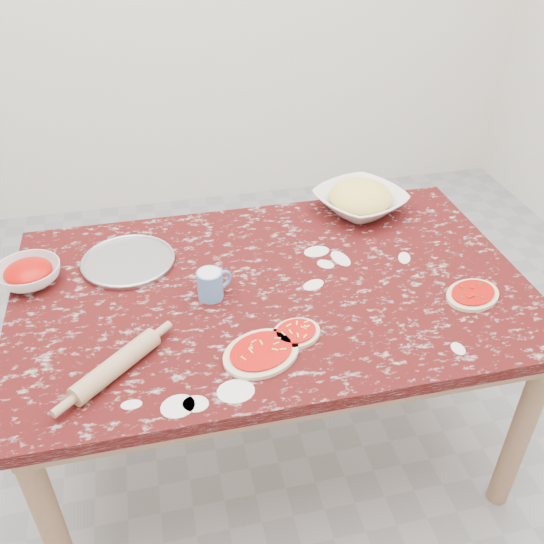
{
  "coord_description": "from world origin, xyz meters",
  "views": [
    {
      "loc": [
        -0.33,
        -1.45,
        1.87
      ],
      "look_at": [
        0.0,
        0.0,
        0.8
      ],
      "focal_mm": 38.99,
      "sensor_mm": 36.0,
      "label": 1
    }
  ],
  "objects_px": {
    "worktable": "(272,305)",
    "sauce_bowl": "(29,275)",
    "cheese_bowl": "(360,202)",
    "rolling_pin": "(116,366)",
    "flour_mug": "(211,284)",
    "pizza_tray": "(128,262)"
  },
  "relations": [
    {
      "from": "worktable",
      "to": "sauce_bowl",
      "type": "relative_size",
      "value": 8.09
    },
    {
      "from": "cheese_bowl",
      "to": "rolling_pin",
      "type": "relative_size",
      "value": 1.14
    },
    {
      "from": "worktable",
      "to": "flour_mug",
      "type": "bearing_deg",
      "value": -175.52
    },
    {
      "from": "sauce_bowl",
      "to": "cheese_bowl",
      "type": "bearing_deg",
      "value": 9.85
    },
    {
      "from": "cheese_bowl",
      "to": "rolling_pin",
      "type": "distance_m",
      "value": 1.13
    },
    {
      "from": "worktable",
      "to": "rolling_pin",
      "type": "height_order",
      "value": "rolling_pin"
    },
    {
      "from": "sauce_bowl",
      "to": "pizza_tray",
      "type": "bearing_deg",
      "value": 7.63
    },
    {
      "from": "sauce_bowl",
      "to": "rolling_pin",
      "type": "bearing_deg",
      "value": -60.74
    },
    {
      "from": "sauce_bowl",
      "to": "cheese_bowl",
      "type": "height_order",
      "value": "cheese_bowl"
    },
    {
      "from": "worktable",
      "to": "cheese_bowl",
      "type": "xyz_separation_m",
      "value": [
        0.43,
        0.38,
        0.12
      ]
    },
    {
      "from": "sauce_bowl",
      "to": "flour_mug",
      "type": "height_order",
      "value": "flour_mug"
    },
    {
      "from": "cheese_bowl",
      "to": "rolling_pin",
      "type": "height_order",
      "value": "cheese_bowl"
    },
    {
      "from": "rolling_pin",
      "to": "worktable",
      "type": "bearing_deg",
      "value": 30.74
    },
    {
      "from": "sauce_bowl",
      "to": "rolling_pin",
      "type": "distance_m",
      "value": 0.53
    },
    {
      "from": "worktable",
      "to": "pizza_tray",
      "type": "distance_m",
      "value": 0.5
    },
    {
      "from": "worktable",
      "to": "rolling_pin",
      "type": "distance_m",
      "value": 0.57
    },
    {
      "from": "sauce_bowl",
      "to": "rolling_pin",
      "type": "relative_size",
      "value": 0.72
    },
    {
      "from": "pizza_tray",
      "to": "rolling_pin",
      "type": "distance_m",
      "value": 0.51
    },
    {
      "from": "flour_mug",
      "to": "rolling_pin",
      "type": "distance_m",
      "value": 0.39
    },
    {
      "from": "pizza_tray",
      "to": "cheese_bowl",
      "type": "relative_size",
      "value": 0.96
    },
    {
      "from": "sauce_bowl",
      "to": "worktable",
      "type": "bearing_deg",
      "value": -13.74
    },
    {
      "from": "cheese_bowl",
      "to": "flour_mug",
      "type": "bearing_deg",
      "value": -147.2
    }
  ]
}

